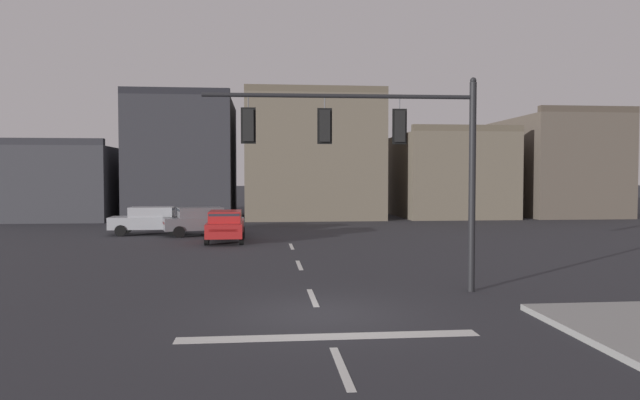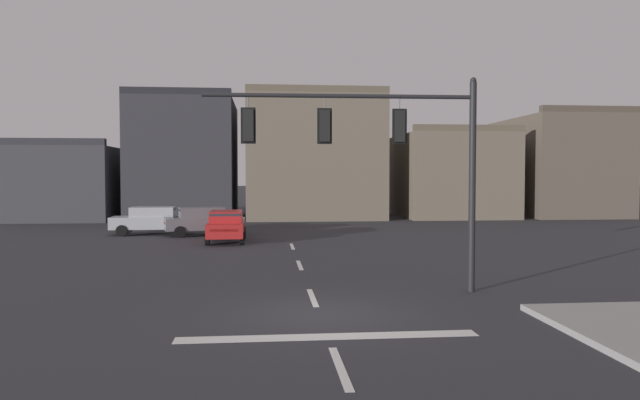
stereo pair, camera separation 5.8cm
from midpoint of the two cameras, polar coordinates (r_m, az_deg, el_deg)
The scene contains 8 objects.
ground_plane at distance 14.59m, azimuth -0.15°, elevation -11.08°, with size 400.00×400.00×0.00m, color #2B2B30.
stop_bar_paint at distance 12.66m, azimuth 0.73°, elevation -13.15°, with size 6.40×0.50×0.01m, color silver.
lane_centreline at distance 16.53m, azimuth -0.82°, elevation -9.47°, with size 0.16×26.40×0.01m.
signal_mast_near_side at distance 17.02m, azimuth 6.06°, elevation 5.49°, with size 7.89×0.48×6.25m.
car_lot_nearside at distance 34.25m, azimuth -11.45°, elevation -1.97°, with size 4.71×2.83×1.61m.
car_lot_middle at distance 30.66m, azimuth -9.24°, elevation -2.44°, with size 1.97×4.48×1.61m.
car_lot_farside at distance 35.47m, azimuth -16.26°, elevation -1.87°, with size 4.52×2.06×1.61m.
building_row at distance 49.26m, azimuth 2.33°, elevation 3.22°, with size 48.40×12.95×10.17m.
Camera 1 is at (-1.38, -14.13, 3.38)m, focal length 32.87 mm.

